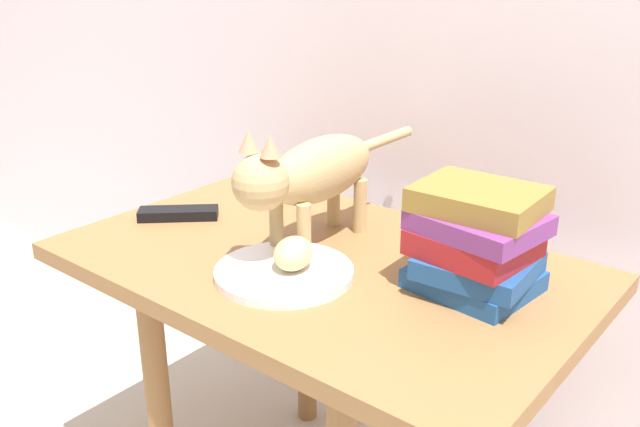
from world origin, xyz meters
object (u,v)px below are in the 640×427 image
Objects in this scene: side_table at (320,297)px; bread_roll at (293,253)px; book_stack at (476,241)px; cat at (310,173)px; plate at (282,272)px; tv_remote at (178,213)px.

side_table is 0.14m from bread_roll.
cat is at bearing -175.07° from book_stack.
plate is at bearing -150.44° from book_stack.
tv_remote is at bearing -171.61° from book_stack.
cat reaches higher than plate.
book_stack is at bearing 4.93° from cat.
tv_remote reaches higher than side_table.
book_stack is at bearing 28.87° from bread_roll.
bread_roll is at bearing -151.13° from book_stack.
side_table is 10.86× the size of bread_roll.
cat reaches higher than tv_remote.
plate is at bearing -71.01° from cat.
tv_remote is (-0.58, -0.09, -0.07)m from book_stack.
tv_remote is at bearing -168.02° from cat.
cat is at bearing 116.81° from bread_roll.
bread_roll is 0.17× the size of cat.
cat reaches higher than book_stack.
bread_roll is 0.15m from cat.
tv_remote is (-0.28, -0.06, -0.12)m from cat.
bread_roll is at bearing 40.38° from plate.
plate reaches higher than side_table.
book_stack is (0.24, 0.13, 0.04)m from bread_roll.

